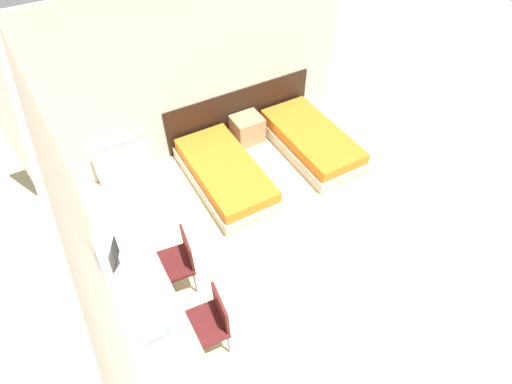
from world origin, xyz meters
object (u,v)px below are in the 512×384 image
Objects in this scene: nightstand at (247,129)px; chair_near_notebook at (208,321)px; chair_near_laptop at (177,260)px; bed_near_door at (311,140)px; laptop at (122,258)px; bed_near_window at (225,174)px.

nightstand is 3.60m from chair_near_notebook.
chair_near_notebook is (-2.08, -2.93, 0.27)m from nightstand.
bed_near_door is at bearing 31.72° from chair_near_laptop.
chair_near_notebook is (-2.89, -2.18, 0.32)m from bed_near_door.
bed_near_door is at bearing 42.30° from chair_near_notebook.
nightstand is at bearing 51.98° from chair_near_laptop.
nightstand is 2.94m from chair_near_laptop.
laptop reaches higher than bed_near_door.
laptop reaches higher than chair_near_notebook.
laptop is at bearing -143.04° from nightstand.
laptop reaches higher than nightstand.
chair_near_notebook is 2.43× the size of laptop.
chair_near_laptop is at bearing -155.63° from bed_near_door.
laptop is at bearing 178.93° from chair_near_laptop.
chair_near_notebook is (0.00, -0.87, 0.00)m from chair_near_laptop.
nightstand reaches higher than bed_near_window.
nightstand is 3.34m from laptop.
nightstand is 0.56× the size of chair_near_notebook.
chair_near_laptop is 1.00× the size of chair_near_notebook.
bed_near_door is at bearing 0.00° from bed_near_window.
chair_near_laptop is (-1.28, -1.31, 0.32)m from bed_near_window.
bed_near_window and bed_near_door have the same top height.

